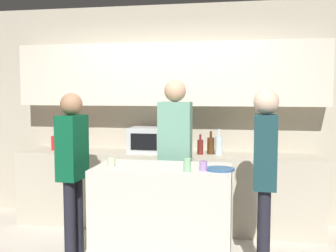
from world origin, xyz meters
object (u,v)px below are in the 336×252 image
potted_plant (272,138)px  bottle_2 (211,145)px  cup_2 (111,162)px  person_center (175,146)px  microwave (151,140)px  bottle_0 (189,146)px  plate_on_island (220,169)px  bottle_3 (219,145)px  person_right (265,167)px  cup_1 (187,165)px  person_left (73,161)px  bottle_1 (200,147)px  toaster (64,143)px  cup_0 (203,166)px

potted_plant → bottle_2: bearing=-178.8°
cup_2 → person_center: size_ratio=0.05×
microwave → bottle_0: 0.49m
bottle_2 → plate_on_island: bottle_2 is taller
microwave → bottle_2: size_ratio=1.93×
microwave → bottle_3: 0.81m
bottle_3 → person_right: (0.45, -1.13, -0.03)m
microwave → cup_1: 1.45m
potted_plant → cup_1: (-0.81, -1.32, -0.09)m
plate_on_island → cup_2: (-0.98, -0.00, 0.04)m
microwave → person_left: 1.22m
bottle_1 → toaster: bearing=178.0°
bottle_2 → cup_0: size_ratio=3.20×
person_left → bottle_3: bearing=131.0°
potted_plant → microwave: bearing=-179.9°
cup_2 → cup_0: bearing=-3.8°
microwave → potted_plant: size_ratio=1.32×
cup_1 → person_center: 0.80m
potted_plant → cup_1: size_ratio=3.49×
toaster → cup_2: bearing=-49.6°
toaster → potted_plant: bearing=0.0°
toaster → bottle_0: size_ratio=1.00×
person_center → person_right: 1.08m
bottle_2 → cup_2: bearing=-124.6°
plate_on_island → cup_2: 0.98m
toaster → cup_2: 1.58m
microwave → cup_1: bearing=-65.3°
plate_on_island → cup_0: bearing=-157.5°
bottle_3 → cup_1: bottle_3 is taller
plate_on_island → person_center: bearing=127.7°
toaster → potted_plant: 2.55m
cup_1 → potted_plant: bearing=58.6°
potted_plant → bottle_3: 0.61m
cup_1 → person_left: person_left is taller
bottle_1 → person_center: (-0.22, -0.50, 0.07)m
bottle_3 → plate_on_island: (0.07, -1.16, -0.06)m
bottle_1 → bottle_3: (0.21, 0.01, 0.02)m
cup_2 → bottle_3: bearing=51.6°
plate_on_island → person_right: 0.38m
plate_on_island → bottle_3: bearing=93.4°
cup_1 → person_right: 0.67m
bottle_0 → person_left: 1.40m
bottle_1 → person_left: size_ratio=0.15×
potted_plant → bottle_1: (-0.82, -0.06, -0.11)m
potted_plant → bottle_2: 0.70m
person_left → plate_on_island: bearing=88.5°
bottle_0 → cup_1: bearing=-83.7°
potted_plant → bottle_0: (-0.94, -0.12, -0.10)m
cup_2 → person_right: (1.37, 0.02, -0.01)m
microwave → cup_2: (-0.11, -1.20, -0.06)m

